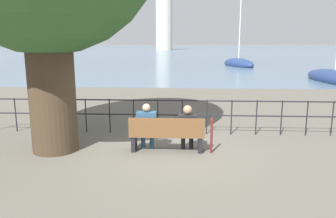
# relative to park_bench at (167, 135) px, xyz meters

# --- Properties ---
(ground_plane) EXTENTS (1000.00, 1000.00, 0.00)m
(ground_plane) POSITION_rel_park_bench_xyz_m (0.00, 0.06, -0.44)
(ground_plane) COLOR #605B51
(harbor_water) EXTENTS (600.00, 300.00, 0.01)m
(harbor_water) POSITION_rel_park_bench_xyz_m (0.00, 161.65, -0.43)
(harbor_water) COLOR slate
(harbor_water) RESTS_ON ground_plane
(park_bench) EXTENTS (1.88, 0.45, 0.90)m
(park_bench) POSITION_rel_park_bench_xyz_m (0.00, 0.00, 0.00)
(park_bench) COLOR brown
(park_bench) RESTS_ON ground_plane
(seated_person_left) EXTENTS (0.50, 0.35, 1.23)m
(seated_person_left) POSITION_rel_park_bench_xyz_m (-0.52, 0.08, 0.24)
(seated_person_left) COLOR navy
(seated_person_left) RESTS_ON ground_plane
(seated_person_right) EXTENTS (0.46, 0.35, 1.19)m
(seated_person_right) POSITION_rel_park_bench_xyz_m (0.52, 0.08, 0.23)
(seated_person_right) COLOR black
(seated_person_right) RESTS_ON ground_plane
(promenade_railing) EXTENTS (11.07, 0.04, 1.05)m
(promenade_railing) POSITION_rel_park_bench_xyz_m (0.00, 1.68, 0.26)
(promenade_railing) COLOR black
(promenade_railing) RESTS_ON ground_plane
(closed_umbrella) EXTENTS (0.09, 0.09, 0.94)m
(closed_umbrella) POSITION_rel_park_bench_xyz_m (1.12, -0.03, 0.09)
(closed_umbrella) COLOR maroon
(closed_umbrella) RESTS_ON ground_plane
(sailboat_0) EXTENTS (3.81, 6.22, 12.20)m
(sailboat_0) POSITION_rel_park_bench_xyz_m (6.48, 30.13, -0.09)
(sailboat_0) COLOR navy
(sailboat_0) RESTS_ON ground_plane
(sailboat_2) EXTENTS (2.45, 7.23, 12.91)m
(sailboat_2) POSITION_rel_park_bench_xyz_m (10.70, 15.07, -0.09)
(sailboat_2) COLOR navy
(sailboat_2) RESTS_ON ground_plane
(harbor_lighthouse) EXTENTS (5.70, 5.70, 26.17)m
(harbor_lighthouse) POSITION_rel_park_bench_xyz_m (-7.08, 107.48, 11.73)
(harbor_lighthouse) COLOR beige
(harbor_lighthouse) RESTS_ON ground_plane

